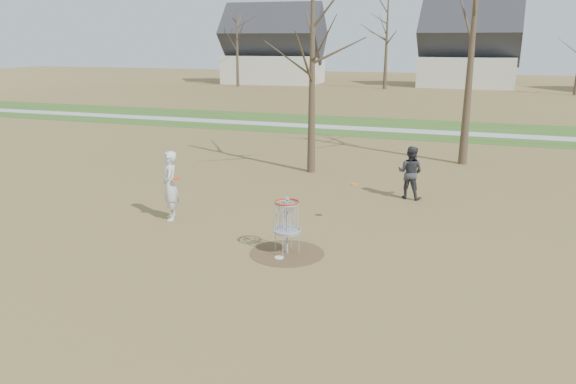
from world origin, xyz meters
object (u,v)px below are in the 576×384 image
object	(u,v)px
disc_grounded	(279,257)
disc_golf_basket	(287,217)
player_throwing	(410,172)
player_standing	(170,186)

from	to	relation	value
disc_grounded	disc_golf_basket	xyz separation A→B (m)	(0.07, 0.37, 0.89)
player_throwing	disc_grounded	distance (m)	6.71
player_standing	player_throwing	world-z (taller)	player_standing
player_standing	disc_grounded	distance (m)	4.42
player_throwing	disc_grounded	size ratio (longest dim) A/B	7.77
player_throwing	disc_golf_basket	bearing A→B (deg)	81.09
player_throwing	player_standing	bearing A→B (deg)	47.14
player_standing	disc_golf_basket	xyz separation A→B (m)	(4.00, -1.41, -0.07)
disc_golf_basket	player_standing	bearing A→B (deg)	160.57
player_standing	disc_grounded	xyz separation A→B (m)	(3.93, -1.78, -0.97)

